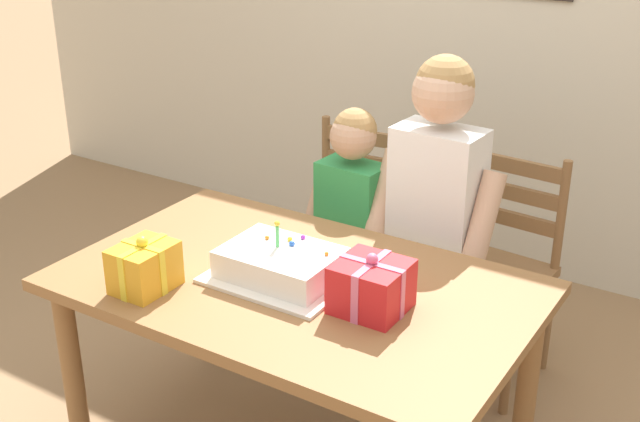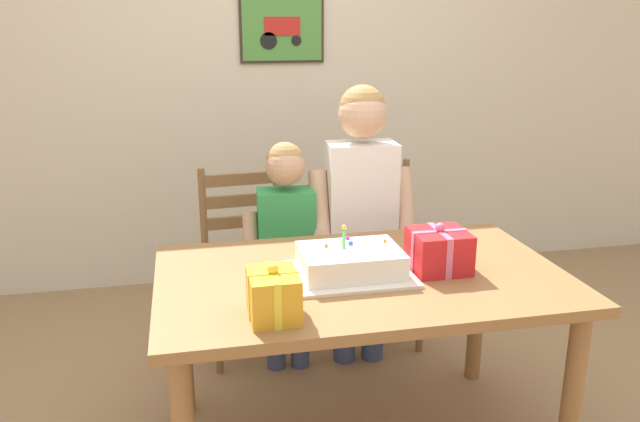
{
  "view_description": "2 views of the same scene",
  "coord_description": "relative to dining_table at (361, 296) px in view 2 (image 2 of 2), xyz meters",
  "views": [
    {
      "loc": [
        1.28,
        -1.89,
        1.96
      ],
      "look_at": [
        -0.01,
        0.16,
        0.91
      ],
      "focal_mm": 45.74,
      "sensor_mm": 36.0,
      "label": 1
    },
    {
      "loc": [
        -0.61,
        -2.11,
        1.62
      ],
      "look_at": [
        -0.12,
        0.17,
        0.93
      ],
      "focal_mm": 36.02,
      "sensor_mm": 36.0,
      "label": 2
    }
  ],
  "objects": [
    {
      "name": "birthday_cake",
      "position": [
        -0.05,
        -0.01,
        0.14
      ],
      "size": [
        0.44,
        0.34,
        0.19
      ],
      "color": "white",
      "rests_on": "dining_table"
    },
    {
      "name": "back_wall",
      "position": [
        0.0,
        1.9,
        0.66
      ],
      "size": [
        6.4,
        0.11,
        2.6
      ],
      "color": "beige",
      "rests_on": "ground"
    },
    {
      "name": "child_older",
      "position": [
        0.18,
        0.65,
        0.18
      ],
      "size": [
        0.5,
        0.29,
        1.35
      ],
      "color": "#38426B",
      "rests_on": "ground"
    },
    {
      "name": "gift_box_beside_cake",
      "position": [
        -0.37,
        -0.29,
        0.17
      ],
      "size": [
        0.16,
        0.19,
        0.18
      ],
      "color": "gold",
      "rests_on": "dining_table"
    },
    {
      "name": "chair_right",
      "position": [
        0.33,
        0.91,
        -0.17
      ],
      "size": [
        0.45,
        0.45,
        0.92
      ],
      "color": "brown",
      "rests_on": "ground"
    },
    {
      "name": "chair_left",
      "position": [
        -0.33,
        0.91,
        -0.17
      ],
      "size": [
        0.45,
        0.45,
        0.92
      ],
      "color": "brown",
      "rests_on": "ground"
    },
    {
      "name": "dining_table",
      "position": [
        0.0,
        0.0,
        0.0
      ],
      "size": [
        1.49,
        0.92,
        0.73
      ],
      "color": "olive",
      "rests_on": "ground"
    },
    {
      "name": "child_younger",
      "position": [
        -0.17,
        0.65,
        0.03
      ],
      "size": [
        0.41,
        0.24,
        1.11
      ],
      "color": "#38426B",
      "rests_on": "ground"
    },
    {
      "name": "gift_box_red_large",
      "position": [
        0.29,
        -0.03,
        0.17
      ],
      "size": [
        0.21,
        0.2,
        0.19
      ],
      "color": "red",
      "rests_on": "dining_table"
    }
  ]
}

